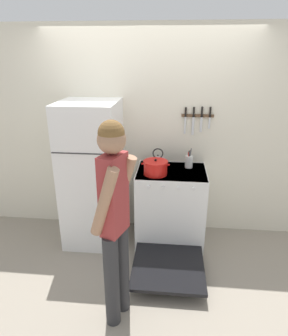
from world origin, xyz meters
TOP-DOWN VIEW (x-y plane):
  - ground_plane at (0.00, 0.00)m, footprint 14.00×14.00m
  - wall_back at (0.00, 0.03)m, footprint 10.00×0.06m
  - refrigerator at (-0.64, -0.35)m, footprint 0.66×0.73m
  - stove_range at (0.30, -0.35)m, footprint 0.81×1.38m
  - dutch_oven_pot at (0.12, -0.44)m, footprint 0.32×0.28m
  - tea_kettle at (0.13, -0.19)m, footprint 0.21×0.17m
  - utensil_jar at (0.50, -0.18)m, footprint 0.09×0.09m
  - person at (-0.14, -1.54)m, footprint 0.37×0.43m
  - wall_knife_strip at (0.58, -0.02)m, footprint 0.38×0.03m

SIDE VIEW (x-z plane):
  - ground_plane at x=0.00m, z-range 0.00..0.00m
  - stove_range at x=0.30m, z-range 0.00..0.93m
  - refrigerator at x=-0.64m, z-range 0.00..1.73m
  - tea_kettle at x=0.13m, z-range 0.89..1.12m
  - utensil_jar at x=0.50m, z-range 0.89..1.13m
  - dutch_oven_pot at x=0.12m, z-range 0.92..1.11m
  - person at x=-0.14m, z-range 0.13..1.91m
  - wall_back at x=0.00m, z-range 0.00..2.55m
  - wall_knife_strip at x=0.58m, z-range 1.36..1.70m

